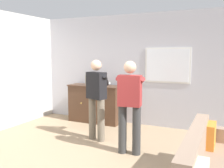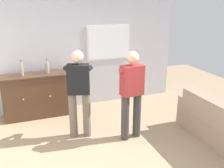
# 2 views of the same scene
# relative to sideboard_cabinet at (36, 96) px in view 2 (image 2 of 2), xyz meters

# --- Properties ---
(ground) EXTENTS (10.40, 10.40, 0.00)m
(ground) POSITION_rel_sideboard_cabinet_xyz_m (0.96, -2.30, -0.49)
(ground) COLOR #9E8466
(wall_back_with_window) EXTENTS (5.20, 0.15, 2.80)m
(wall_back_with_window) POSITION_rel_sideboard_cabinet_xyz_m (0.98, 0.36, 0.91)
(wall_back_with_window) COLOR silver
(wall_back_with_window) RESTS_ON ground
(sideboard_cabinet) EXTENTS (1.43, 0.49, 0.98)m
(sideboard_cabinet) POSITION_rel_sideboard_cabinet_xyz_m (0.00, 0.00, 0.00)
(sideboard_cabinet) COLOR #472D1E
(sideboard_cabinet) RESTS_ON ground
(bottle_wine_green) EXTENTS (0.08, 0.08, 0.33)m
(bottle_wine_green) POSITION_rel_sideboard_cabinet_xyz_m (0.29, 0.02, 0.61)
(bottle_wine_green) COLOR gray
(bottle_wine_green) RESTS_ON sideboard_cabinet
(bottle_liquor_amber) EXTENTS (0.07, 0.07, 0.34)m
(bottle_liquor_amber) POSITION_rel_sideboard_cabinet_xyz_m (-0.24, -0.01, 0.63)
(bottle_liquor_amber) COLOR gray
(bottle_liquor_amber) RESTS_ON sideboard_cabinet
(person_standing_left) EXTENTS (0.53, 0.52, 1.68)m
(person_standing_left) POSITION_rel_sideboard_cabinet_xyz_m (0.71, -1.20, 0.44)
(person_standing_left) COLOR #6B6051
(person_standing_left) RESTS_ON ground
(person_standing_right) EXTENTS (0.55, 0.50, 1.68)m
(person_standing_right) POSITION_rel_sideboard_cabinet_xyz_m (1.59, -1.59, 0.44)
(person_standing_right) COLOR #383838
(person_standing_right) RESTS_ON ground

